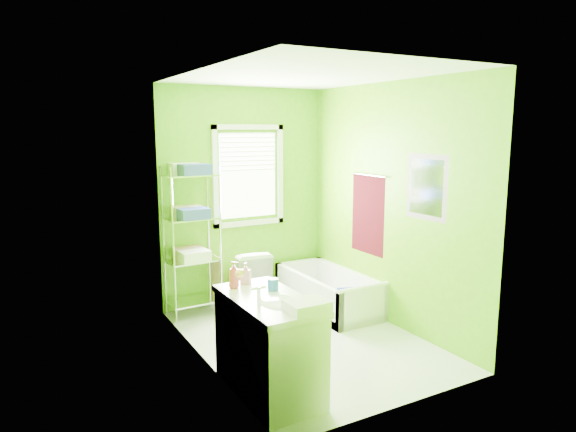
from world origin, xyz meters
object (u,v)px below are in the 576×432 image
vanity (269,342)px  toilet (248,279)px  wire_shelf_unit (192,223)px  bathtub (329,297)px

vanity → toilet: bearing=70.3°
vanity → wire_shelf_unit: wire_shelf_unit is taller
toilet → vanity: (-0.67, -1.87, 0.06)m
bathtub → wire_shelf_unit: wire_shelf_unit is taller
toilet → vanity: vanity is taller
wire_shelf_unit → vanity: bearing=-91.7°
bathtub → vanity: 2.08m
wire_shelf_unit → bathtub: bearing=-22.6°
vanity → wire_shelf_unit: size_ratio=0.61×
bathtub → toilet: bearing=150.6°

